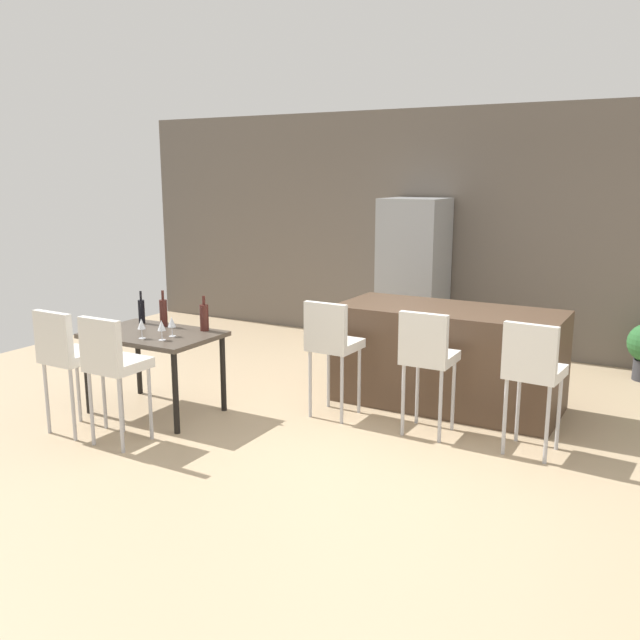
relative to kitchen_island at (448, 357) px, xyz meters
The scene contains 16 objects.
ground_plane 1.05m from the kitchen_island, 109.19° to the right, with size 10.00×10.00×0.00m, color tan.
back_wall 2.44m from the kitchen_island, 97.98° to the left, with size 10.00×0.12×2.90m, color #665B51.
kitchen_island is the anchor object (origin of this frame).
bar_chair_left 1.16m from the kitchen_island, 133.66° to the right, with size 0.41×0.41×1.05m.
bar_chair_middle 0.86m from the kitchen_island, 83.38° to the right, with size 0.40×0.40×1.05m.
bar_chair_right 1.27m from the kitchen_island, 41.38° to the right, with size 0.43×0.43×1.05m.
dining_table 2.69m from the kitchen_island, 146.58° to the right, with size 1.15×0.77×0.74m.
dining_chair_near 3.35m from the kitchen_island, 138.35° to the right, with size 0.41×0.41×1.05m.
dining_chair_far 2.98m from the kitchen_island, 131.70° to the right, with size 0.40×0.40×1.05m.
wine_bottle_left 2.27m from the kitchen_island, 147.69° to the right, with size 0.08×0.08×0.32m.
wine_bottle_middle 2.66m from the kitchen_island, 152.12° to the right, with size 0.07×0.07×0.34m.
wine_bottle_inner 2.90m from the kitchen_island, 154.65° to the right, with size 0.06×0.06×0.31m.
wine_glass_right 2.77m from the kitchen_island, 141.90° to the right, with size 0.07×0.07×0.17m.
wine_glass_far 2.53m from the kitchen_island, 142.82° to the right, with size 0.07×0.07×0.17m.
wine_glass_near 2.60m from the kitchen_island, 139.91° to the right, with size 0.07×0.07×0.17m.
refrigerator 2.11m from the kitchen_island, 120.84° to the left, with size 0.72×0.68×1.84m, color #939699.
Camera 1 is at (2.26, -5.05, 2.12)m, focal length 38.53 mm.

